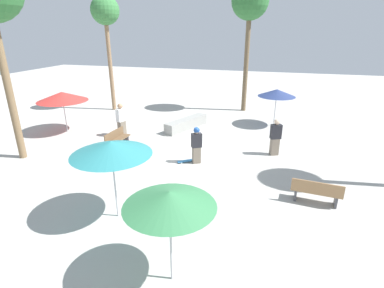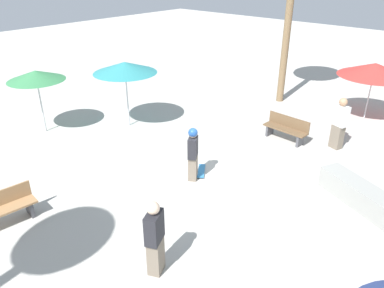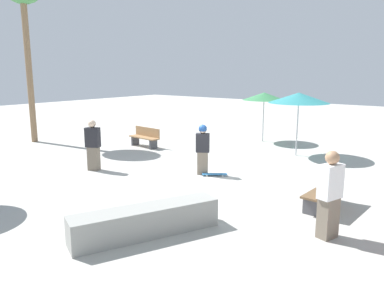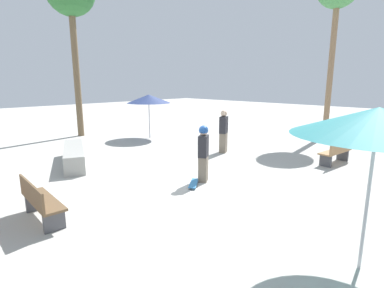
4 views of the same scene
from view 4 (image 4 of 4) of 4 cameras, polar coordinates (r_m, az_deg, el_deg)
ground_plane at (r=8.94m, az=-3.79°, el=-6.53°), size 60.00×60.00×0.00m
skater_main at (r=8.44m, az=2.18°, el=-1.46°), size 0.43×0.49×1.62m
skateboard at (r=8.33m, az=0.32°, el=-7.49°), size 0.64×0.76×0.07m
concrete_ledge at (r=11.12m, az=-21.55°, el=-2.08°), size 3.07×1.81×0.59m
bench_near at (r=6.93m, az=-26.98°, el=-9.70°), size 1.62×0.54×0.85m
bench_far at (r=11.50m, az=25.85°, el=-1.34°), size 0.61×1.64×0.85m
shade_umbrella_navy at (r=15.13m, az=-8.25°, el=8.51°), size 2.17×2.17×2.17m
shade_umbrella_teal at (r=4.90m, az=31.85°, el=3.64°), size 2.33×2.33×2.48m
bystander_far at (r=12.01m, az=6.02°, el=2.38°), size 0.43×0.53×1.71m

